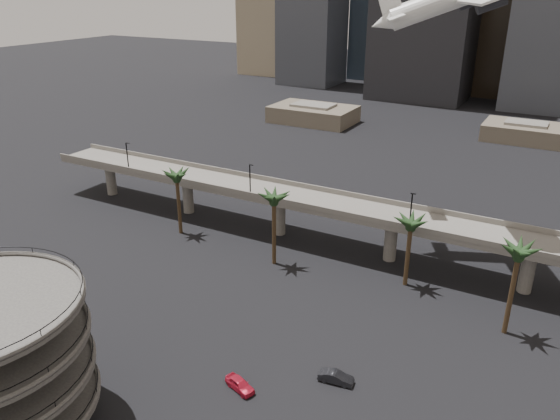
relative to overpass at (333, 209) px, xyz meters
The scene contains 5 objects.
overpass is the anchor object (origin of this frame).
palm_trees 14.52m from the overpass, 34.03° to the right, with size 76.40×18.40×14.00m.
low_buildings 87.69m from the overpass, 85.49° to the left, with size 135.00×27.50×6.80m.
car_a 41.51m from the overpass, 81.47° to the right, with size 1.71×4.25×1.45m, color red.
car_b 37.82m from the overpass, 65.21° to the right, with size 1.52×4.36×1.44m, color black.
Camera 1 is at (35.47, -28.60, 45.11)m, focal length 35.00 mm.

